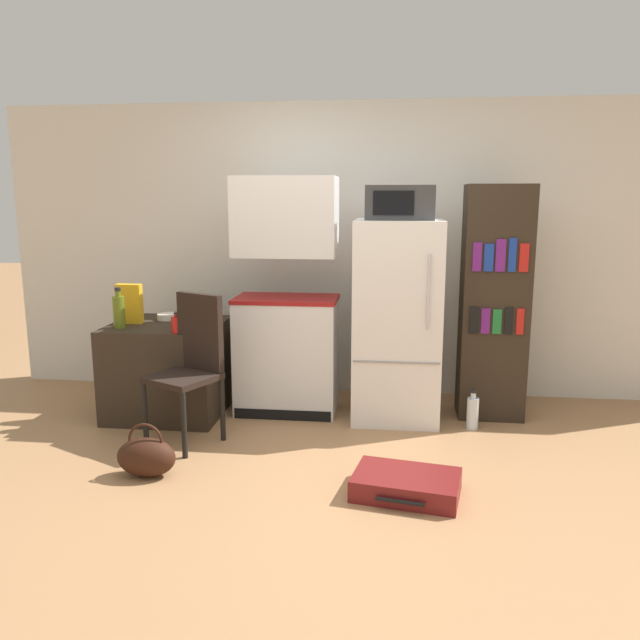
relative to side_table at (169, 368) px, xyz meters
The scene contains 16 objects.
ground_plane 1.87m from the side_table, 41.17° to the right, with size 24.00×24.00×0.00m, color #A3754C.
wall_back 1.97m from the side_table, 26.56° to the left, with size 6.40×0.10×2.43m.
side_table is the anchor object (origin of this frame).
kitchen_hutch 1.03m from the side_table, ahead, with size 0.79×0.48×1.81m.
refrigerator 1.79m from the side_table, ahead, with size 0.64×0.61×1.49m.
microwave 2.15m from the side_table, ahead, with size 0.49×0.38×0.24m.
bookshelf 2.53m from the side_table, ahead, with size 0.48×0.34×1.75m.
bottle_amber_beer 0.48m from the side_table, ahead, with size 0.08×0.08×0.19m.
bottle_olive_oil 0.59m from the side_table, 145.01° to the right, with size 0.09×0.09×0.30m.
bottle_ketchup_red 0.56m from the side_table, 58.16° to the right, with size 0.09×0.09×0.15m.
bowl 0.41m from the side_table, 106.07° to the left, with size 0.17×0.17×0.05m.
cereal_box 0.58m from the side_table, behind, with size 0.19×0.07×0.30m.
chair 0.66m from the side_table, 54.57° to the right, with size 0.54×0.54×1.01m.
suitcase_large_flat 2.18m from the side_table, 33.39° to the right, with size 0.64×0.48×0.12m.
handbag 1.18m from the side_table, 77.02° to the right, with size 0.36×0.20×0.33m.
water_bottle_front 2.32m from the side_table, ahead, with size 0.09×0.09×0.30m.
Camera 1 is at (0.32, -3.28, 1.64)m, focal length 35.00 mm.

